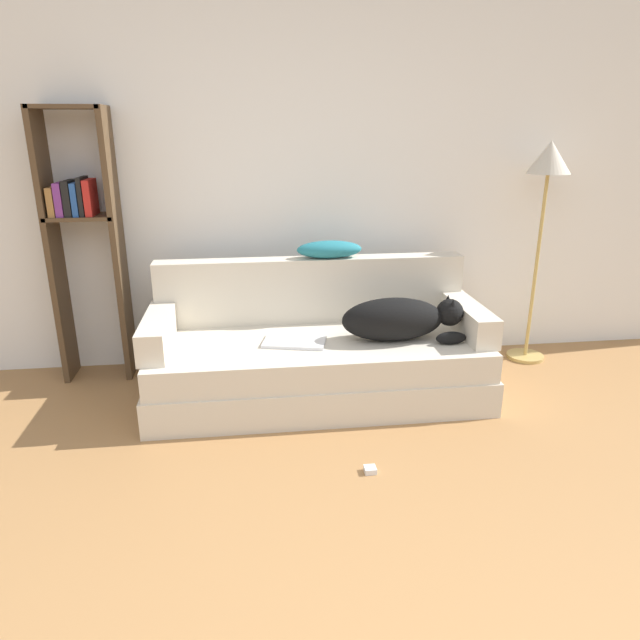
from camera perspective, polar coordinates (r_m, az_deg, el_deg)
name	(u,v)px	position (r m, az deg, el deg)	size (l,w,h in m)	color
wall_back	(291,164)	(3.90, -2.92, 15.27)	(7.90, 0.06, 2.70)	white
couch	(318,368)	(3.50, -0.20, -4.84)	(2.01, 0.85, 0.38)	beige
couch_backrest	(311,290)	(3.69, -0.89, 3.07)	(1.97, 0.15, 0.41)	beige
couch_arm_left	(158,332)	(3.41, -15.93, -1.13)	(0.15, 0.66, 0.18)	beige
couch_arm_right	(468,318)	(3.62, 14.60, 0.15)	(0.15, 0.66, 0.18)	beige
dog	(400,319)	(3.39, 7.97, 0.11)	(0.73, 0.28, 0.26)	black
laptop	(295,342)	(3.35, -2.56, -2.21)	(0.40, 0.28, 0.02)	silver
throw_pillow	(329,249)	(3.63, 0.93, 7.07)	(0.41, 0.16, 0.11)	teal
bookshelf	(83,230)	(3.88, -22.64, 8.27)	(0.43, 0.26, 1.71)	#4C3823
floor_lamp	(547,181)	(4.11, 21.75, 12.81)	(0.28, 0.28, 1.50)	tan
power_adapter	(370,470)	(2.86, 5.04, -14.69)	(0.06, 0.06, 0.03)	silver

